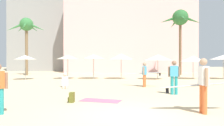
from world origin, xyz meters
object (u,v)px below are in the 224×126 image
object	(u,v)px
cafe_umbrella_0	(121,57)
cafe_umbrella_3	(158,57)
cafe_umbrella_5	(223,57)
person_near_right	(144,73)
cafe_umbrella_1	(193,59)
beach_towel	(101,101)
cafe_umbrella_4	(68,57)
palm_tree_far_left	(26,28)
cafe_umbrella_2	(25,57)
person_mid_left	(65,82)
person_far_left	(174,76)
cafe_umbrella_7	(94,57)
person_mid_right	(202,84)
palm_tree_left	(180,20)
backpack	(72,98)

from	to	relation	value
cafe_umbrella_0	cafe_umbrella_3	size ratio (longest dim) A/B	0.97
cafe_umbrella_5	person_near_right	world-z (taller)	cafe_umbrella_5
cafe_umbrella_5	person_near_right	size ratio (longest dim) A/B	0.95
cafe_umbrella_1	beach_towel	distance (m)	14.28
beach_towel	cafe_umbrella_4	bearing A→B (deg)	105.32
palm_tree_far_left	cafe_umbrella_2	xyz separation A→B (m)	(2.13, -6.56, -3.75)
cafe_umbrella_2	cafe_umbrella_5	distance (m)	18.91
cafe_umbrella_2	person_mid_left	bearing A→B (deg)	-52.53
palm_tree_far_left	person_far_left	distance (m)	21.13
cafe_umbrella_1	cafe_umbrella_5	world-z (taller)	cafe_umbrella_5
cafe_umbrella_7	person_mid_right	distance (m)	14.54
cafe_umbrella_2	palm_tree_left	bearing A→B (deg)	21.00
palm_tree_left	person_mid_left	size ratio (longest dim) A/B	8.58
backpack	beach_towel	bearing A→B (deg)	-159.06
palm_tree_left	cafe_umbrella_3	xyz separation A→B (m)	(-4.85, -6.98, -4.98)
backpack	person_far_left	xyz separation A→B (m)	(5.01, 1.85, 0.76)
beach_towel	person_mid_right	world-z (taller)	person_mid_right
cafe_umbrella_2	beach_towel	bearing A→B (deg)	-57.31
cafe_umbrella_5	person_far_left	distance (m)	12.22
cafe_umbrella_3	cafe_umbrella_4	world-z (taller)	same
cafe_umbrella_3	person_mid_left	bearing A→B (deg)	-143.28
backpack	person_mid_left	world-z (taller)	person_mid_left
beach_towel	person_far_left	xyz separation A→B (m)	(3.80, 1.55, 0.96)
cafe_umbrella_7	person_mid_right	size ratio (longest dim) A/B	0.88
cafe_umbrella_1	cafe_umbrella_0	bearing A→B (deg)	177.09
person_near_right	person_far_left	xyz separation A→B (m)	(0.84, -3.45, 0.06)
person_far_left	person_mid_right	bearing A→B (deg)	11.45
person_mid_left	person_far_left	distance (m)	6.98
backpack	person_mid_right	size ratio (longest dim) A/B	0.15
cafe_umbrella_1	cafe_umbrella_2	world-z (taller)	cafe_umbrella_2
cafe_umbrella_4	cafe_umbrella_3	bearing A→B (deg)	-6.74
cafe_umbrella_4	person_far_left	world-z (taller)	cafe_umbrella_4
palm_tree_far_left	cafe_umbrella_3	size ratio (longest dim) A/B	2.82
cafe_umbrella_4	cafe_umbrella_0	bearing A→B (deg)	-4.27
cafe_umbrella_5	backpack	distance (m)	17.17
palm_tree_far_left	palm_tree_left	xyz separation A→B (m)	(19.46, 0.09, 1.22)
cafe_umbrella_1	cafe_umbrella_5	xyz separation A→B (m)	(2.87, -0.26, 0.14)
palm_tree_left	person_mid_left	distance (m)	19.19
person_far_left	cafe_umbrella_1	bearing A→B (deg)	168.82
person_mid_right	person_mid_left	size ratio (longest dim) A/B	2.79
person_far_left	cafe_umbrella_5	bearing A→B (deg)	156.31
palm_tree_far_left	backpack	xyz separation A→B (m)	(7.96, -17.80, -5.66)
cafe_umbrella_3	cafe_umbrella_7	distance (m)	6.21
palm_tree_left	person_mid_right	world-z (taller)	palm_tree_left
palm_tree_left	cafe_umbrella_0	distance (m)	11.53
person_mid_right	cafe_umbrella_3	bearing A→B (deg)	84.91
cafe_umbrella_5	person_mid_left	size ratio (longest dim) A/B	2.54
cafe_umbrella_0	cafe_umbrella_7	bearing A→B (deg)	173.21
cafe_umbrella_3	cafe_umbrella_5	world-z (taller)	cafe_umbrella_3
cafe_umbrella_3	person_near_right	world-z (taller)	cafe_umbrella_3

